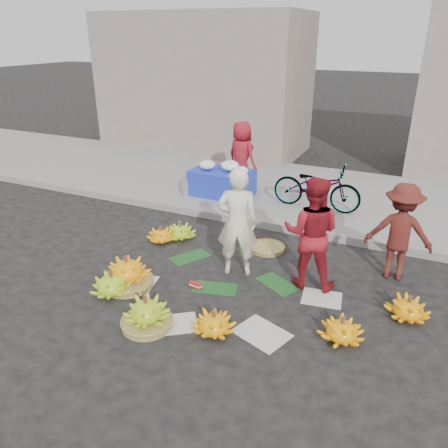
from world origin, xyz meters
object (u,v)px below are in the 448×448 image
at_px(banana_bunch_0, 127,273).
at_px(vendor_cream, 237,223).
at_px(banana_bunch_4, 342,330).
at_px(bicycle, 317,187).
at_px(flower_table, 222,181).

relative_size(banana_bunch_0, vendor_cream, 0.44).
distance_m(banana_bunch_4, vendor_cream, 2.18).
bearing_deg(banana_bunch_4, bicycle, 108.47).
relative_size(vendor_cream, bicycle, 0.95).
bearing_deg(vendor_cream, banana_bunch_0, 18.95).
relative_size(banana_bunch_4, bicycle, 0.30).
height_order(banana_bunch_0, banana_bunch_4, banana_bunch_0).
xyz_separation_m(banana_bunch_4, vendor_cream, (-1.82, 0.98, 0.71)).
height_order(banana_bunch_4, vendor_cream, vendor_cream).
xyz_separation_m(banana_bunch_4, bicycle, (-1.30, 3.88, 0.45)).
bearing_deg(vendor_cream, flower_table, -80.74).
xyz_separation_m(banana_bunch_0, bicycle, (1.83, 3.95, 0.37)).
height_order(banana_bunch_4, bicycle, bicycle).
bearing_deg(bicycle, banana_bunch_4, -160.28).
xyz_separation_m(banana_bunch_4, flower_table, (-3.39, 3.82, 0.30)).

